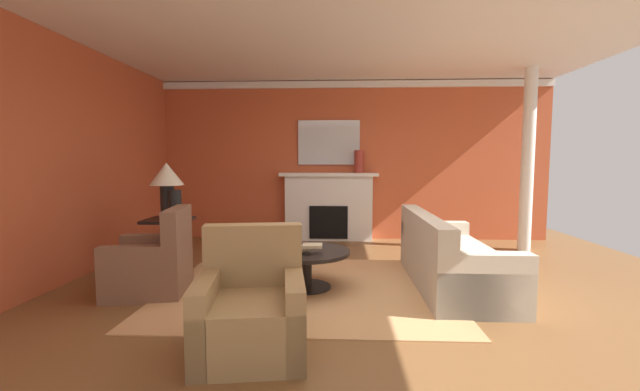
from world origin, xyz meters
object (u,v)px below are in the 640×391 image
armchair_near_window (153,265)px  vase_mantel_right (359,162)px  sofa (449,261)px  armchair_facing_fireplace (251,313)px  vase_on_side_table (175,205)px  side_table (169,241)px  fireplace (329,208)px  coffee_table (307,260)px  mantel_mirror (329,143)px  table_lamp (167,179)px

armchair_near_window → vase_mantel_right: (2.45, 2.99, 1.15)m
sofa → armchair_facing_fireplace: size_ratio=2.21×
sofa → vase_on_side_table: size_ratio=5.36×
armchair_facing_fireplace → side_table: bearing=125.8°
vase_on_side_table → fireplace: bearing=49.0°
coffee_table → vase_on_side_table: bearing=161.7°
mantel_mirror → armchair_facing_fireplace: size_ratio=1.20×
coffee_table → armchair_facing_fireplace: bearing=-101.4°
table_lamp → vase_mantel_right: bearing=38.1°
armchair_near_window → coffee_table: 1.72m
armchair_facing_fireplace → vase_on_side_table: vase_on_side_table is taller
armchair_near_window → vase_on_side_table: 0.99m
sofa → table_lamp: 3.74m
side_table → vase_mantel_right: 3.54m
side_table → armchair_near_window: bearing=-77.1°
mantel_mirror → vase_on_side_table: 3.21m
side_table → vase_mantel_right: (2.66, 2.08, 1.06)m
fireplace → table_lamp: (-2.11, -2.13, 0.63)m
armchair_near_window → sofa: bearing=6.2°
mantel_mirror → coffee_table: (-0.19, -2.96, -1.47)m
sofa → armchair_facing_fireplace: 2.60m
fireplace → table_lamp: bearing=-134.6°
fireplace → armchair_facing_fireplace: (-0.50, -4.37, -0.28)m
armchair_facing_fireplace → side_table: size_ratio=1.36×
mantel_mirror → coffee_table: 3.31m
coffee_table → side_table: (-1.92, 0.70, 0.06)m
sofa → vase_mantel_right: bearing=109.5°
armchair_facing_fireplace → sofa: bearing=40.5°
armchair_near_window → vase_on_side_table: (-0.06, 0.79, 0.59)m
fireplace → armchair_near_window: 3.60m
armchair_near_window → side_table: size_ratio=1.36×
mantel_mirror → armchair_near_window: (-1.90, -3.16, -1.50)m
sofa → vase_mantel_right: size_ratio=5.12×
table_lamp → vase_on_side_table: size_ratio=1.91×
armchair_near_window → armchair_facing_fireplace: same height
fireplace → coffee_table: (-0.19, -2.84, -0.26)m
fireplace → coffee_table: bearing=-93.8°
table_lamp → armchair_facing_fireplace: bearing=-54.2°
armchair_facing_fireplace → vase_mantel_right: 4.59m
table_lamp → sofa: bearing=-8.6°
fireplace → vase_mantel_right: (0.55, -0.05, 0.87)m
vase_on_side_table → table_lamp: bearing=141.3°
vase_mantel_right → table_lamp: bearing=-141.9°
mantel_mirror → vase_on_side_table: (-1.96, -2.37, -0.91)m
armchair_near_window → coffee_table: armchair_near_window is taller
coffee_table → vase_mantel_right: bearing=75.2°
vase_mantel_right → vase_on_side_table: bearing=-138.7°
armchair_facing_fireplace → vase_mantel_right: (1.05, 4.32, 1.15)m
armchair_near_window → side_table: armchair_near_window is taller
sofa → vase_on_side_table: 3.51m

